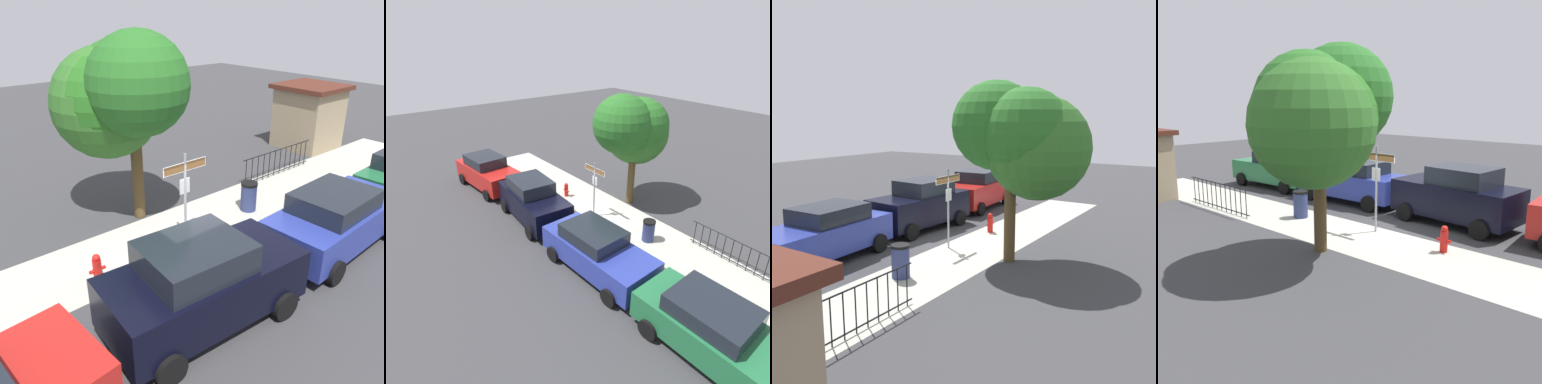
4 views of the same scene
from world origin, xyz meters
TOP-DOWN VIEW (x-y plane):
  - ground_plane at (0.00, 0.00)m, footprint 60.00×60.00m
  - sidewalk_strip at (2.00, 1.30)m, footprint 24.00×2.60m
  - street_sign at (0.31, 0.40)m, footprint 1.39×0.07m
  - shade_tree at (0.02, 3.13)m, footprint 3.45×4.39m
  - car_black at (-1.25, -2.08)m, footprint 4.41×2.36m
  - car_blue at (3.55, -2.17)m, footprint 4.65×2.26m
  - car_green at (8.35, -2.00)m, footprint 4.70×2.23m
  - iron_fence at (6.59, 2.30)m, footprint 3.99×0.04m
  - fire_hydrant at (-2.30, 0.60)m, footprint 0.42×0.22m
  - trash_bin at (3.41, 0.90)m, footprint 0.55×0.55m

SIDE VIEW (x-z plane):
  - ground_plane at x=0.00m, z-range 0.00..0.00m
  - sidewalk_strip at x=2.00m, z-range 0.00..0.00m
  - fire_hydrant at x=-2.30m, z-range -0.01..0.77m
  - trash_bin at x=3.41m, z-range 0.00..0.98m
  - iron_fence at x=6.59m, z-range 0.02..1.09m
  - car_green at x=8.35m, z-range 0.02..1.77m
  - car_blue at x=3.55m, z-range 0.02..1.78m
  - car_black at x=-1.25m, z-range 0.00..2.02m
  - street_sign at x=0.31m, z-range 0.53..3.33m
  - shade_tree at x=0.02m, z-range 1.02..6.74m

